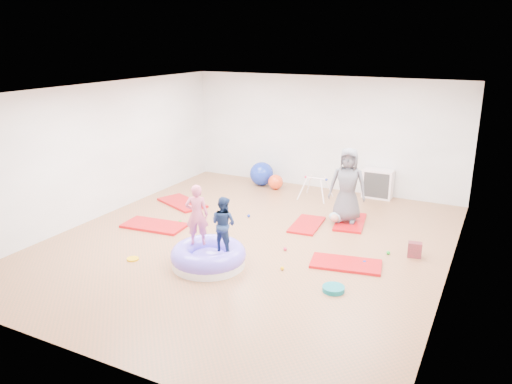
% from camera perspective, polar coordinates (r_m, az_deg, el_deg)
% --- Properties ---
extents(room, '(7.01, 8.01, 2.81)m').
position_cam_1_polar(room, '(8.96, -0.87, 2.55)').
color(room, '#A0633E').
rests_on(room, ground).
extents(gym_mat_front_left, '(1.33, 0.76, 0.05)m').
position_cam_1_polar(gym_mat_front_left, '(10.34, -11.53, -3.77)').
color(gym_mat_front_left, '#B30E1E').
rests_on(gym_mat_front_left, ground).
extents(gym_mat_mid_left, '(1.38, 1.05, 0.05)m').
position_cam_1_polar(gym_mat_mid_left, '(11.62, -8.44, -1.23)').
color(gym_mat_mid_left, '#B30E1E').
rests_on(gym_mat_mid_left, ground).
extents(gym_mat_center_back, '(0.63, 1.11, 0.04)m').
position_cam_1_polar(gym_mat_center_back, '(10.24, 5.83, -3.73)').
color(gym_mat_center_back, '#B30E1E').
rests_on(gym_mat_center_back, ground).
extents(gym_mat_right, '(1.26, 0.80, 0.05)m').
position_cam_1_polar(gym_mat_right, '(8.62, 10.24, -8.09)').
color(gym_mat_right, '#B30E1E').
rests_on(gym_mat_right, ground).
extents(gym_mat_rear_right, '(0.75, 1.22, 0.05)m').
position_cam_1_polar(gym_mat_rear_right, '(10.51, 10.70, -3.39)').
color(gym_mat_rear_right, '#B30E1E').
rests_on(gym_mat_rear_right, ground).
extents(inflatable_cushion, '(1.27, 1.27, 0.40)m').
position_cam_1_polar(inflatable_cushion, '(8.47, -5.46, -7.37)').
color(inflatable_cushion, white).
rests_on(inflatable_cushion, ground).
extents(child_pink, '(0.45, 0.39, 1.05)m').
position_cam_1_polar(child_pink, '(8.37, -6.78, -2.28)').
color(child_pink, '#D65D7E').
rests_on(child_pink, inflatable_cushion).
extents(child_navy, '(0.49, 0.41, 0.92)m').
position_cam_1_polar(child_navy, '(8.12, -3.74, -3.32)').
color(child_navy, navy).
rests_on(child_navy, inflatable_cushion).
extents(adult_caregiver, '(0.82, 0.61, 1.53)m').
position_cam_1_polar(adult_caregiver, '(10.26, 10.42, 0.78)').
color(adult_caregiver, '#52535C').
rests_on(adult_caregiver, gym_mat_rear_right).
extents(infant, '(0.35, 0.35, 0.20)m').
position_cam_1_polar(infant, '(10.36, 9.20, -2.86)').
color(infant, '#9CBCCC').
rests_on(infant, gym_mat_rear_right).
extents(ball_pit_balls, '(4.26, 2.06, 0.07)m').
position_cam_1_polar(ball_pit_balls, '(9.28, 2.31, -5.87)').
color(ball_pit_balls, green).
rests_on(ball_pit_balls, ground).
extents(exercise_ball_blue, '(0.61, 0.61, 0.61)m').
position_cam_1_polar(exercise_ball_blue, '(12.89, 0.64, 2.10)').
color(exercise_ball_blue, '#152DA5').
rests_on(exercise_ball_blue, ground).
extents(exercise_ball_orange, '(0.37, 0.37, 0.37)m').
position_cam_1_polar(exercise_ball_orange, '(12.59, 2.26, 1.16)').
color(exercise_ball_orange, '#EC4720').
rests_on(exercise_ball_orange, ground).
extents(infant_play_gym, '(0.69, 0.66, 0.53)m').
position_cam_1_polar(infant_play_gym, '(11.82, 6.84, 0.82)').
color(infant_play_gym, white).
rests_on(infant_play_gym, ground).
extents(cube_shelf, '(0.69, 0.34, 0.69)m').
position_cam_1_polar(cube_shelf, '(12.20, 13.74, 0.92)').
color(cube_shelf, white).
rests_on(cube_shelf, ground).
extents(balance_disc, '(0.34, 0.34, 0.08)m').
position_cam_1_polar(balance_disc, '(7.77, 8.84, -10.88)').
color(balance_disc, '#0B6D77').
rests_on(balance_disc, ground).
extents(backpack, '(0.26, 0.18, 0.27)m').
position_cam_1_polar(backpack, '(9.17, 17.68, -6.31)').
color(backpack, '#A92533').
rests_on(backpack, ground).
extents(yellow_toy, '(0.21, 0.21, 0.03)m').
position_cam_1_polar(yellow_toy, '(8.94, -13.90, -7.44)').
color(yellow_toy, '#E4AA03').
rests_on(yellow_toy, ground).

